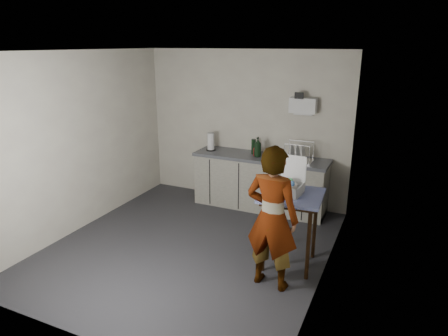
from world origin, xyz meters
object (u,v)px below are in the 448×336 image
at_px(standing_man, 272,218).
at_px(dark_bottle, 253,147).
at_px(side_table, 291,203).
at_px(kitchen_counter, 260,184).
at_px(soap_bottle, 258,147).
at_px(soda_can, 255,152).
at_px(paper_towel, 211,142).
at_px(dish_rack, 298,157).
at_px(bakery_box, 289,185).

relative_size(standing_man, dark_bottle, 6.60).
bearing_deg(standing_man, side_table, -92.86).
distance_m(kitchen_counter, soap_bottle, 0.65).
relative_size(kitchen_counter, side_table, 2.37).
relative_size(soda_can, dark_bottle, 0.50).
bearing_deg(kitchen_counter, dark_bottle, 155.47).
relative_size(standing_man, paper_towel, 5.49).
height_order(soap_bottle, dish_rack, soap_bottle).
bearing_deg(soda_can, side_table, -56.18).
distance_m(standing_man, paper_towel, 2.77).
relative_size(soap_bottle, bakery_box, 0.73).
distance_m(standing_man, dark_bottle, 2.42).
bearing_deg(kitchen_counter, standing_man, -67.33).
xyz_separation_m(side_table, dark_bottle, (-1.11, 1.65, 0.21)).
bearing_deg(dark_bottle, bakery_box, -56.79).
bearing_deg(soap_bottle, soda_can, 139.95).
distance_m(standing_man, bakery_box, 0.59).
bearing_deg(soda_can, standing_man, -65.11).
bearing_deg(dish_rack, dark_bottle, 171.71).
bearing_deg(kitchen_counter, side_table, -58.75).
xyz_separation_m(paper_towel, dish_rack, (1.55, -0.04, -0.07)).
height_order(standing_man, soap_bottle, standing_man).
relative_size(side_table, soap_bottle, 2.92).
relative_size(side_table, paper_towel, 3.11).
relative_size(standing_man, soap_bottle, 5.16).
bearing_deg(bakery_box, side_table, -17.53).
distance_m(soap_bottle, dark_bottle, 0.18).
distance_m(paper_towel, dish_rack, 1.55).
distance_m(paper_towel, bakery_box, 2.39).
xyz_separation_m(soda_can, dark_bottle, (-0.07, 0.08, 0.06)).
xyz_separation_m(soap_bottle, dark_bottle, (-0.12, 0.13, -0.04)).
relative_size(dark_bottle, bakery_box, 0.57).
distance_m(side_table, bakery_box, 0.23).
xyz_separation_m(kitchen_counter, side_table, (0.95, -1.57, 0.40)).
relative_size(dark_bottle, dish_rack, 0.58).
bearing_deg(bakery_box, standing_man, -89.88).
distance_m(kitchen_counter, soda_can, 0.55).
bearing_deg(soap_bottle, side_table, -56.82).
bearing_deg(soap_bottle, paper_towel, 176.82).
bearing_deg(side_table, soda_can, 119.43).
bearing_deg(soda_can, bakery_box, -57.09).
bearing_deg(standing_man, bakery_box, -87.78).
distance_m(side_table, dish_rack, 1.57).
bearing_deg(paper_towel, dark_bottle, 6.06).
bearing_deg(kitchen_counter, soap_bottle, -123.05).
bearing_deg(dark_bottle, side_table, -55.94).
distance_m(soda_can, dark_bottle, 0.12).
height_order(kitchen_counter, standing_man, standing_man).
bearing_deg(kitchen_counter, dish_rack, -3.91).
relative_size(standing_man, dish_rack, 3.83).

